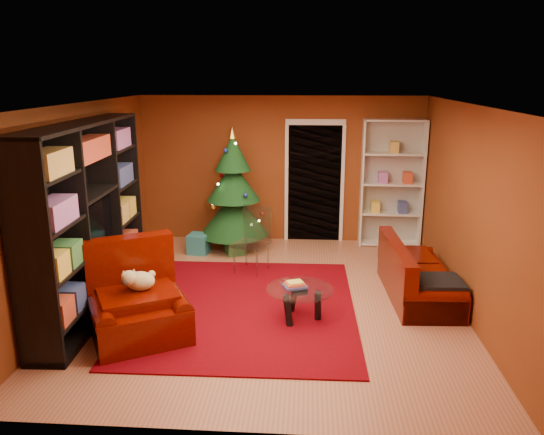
# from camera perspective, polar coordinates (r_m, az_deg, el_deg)

# --- Properties ---
(floor) EXTENTS (5.00, 5.50, 0.05)m
(floor) POSITION_cam_1_polar(r_m,az_deg,el_deg) (7.27, -0.22, -9.04)
(floor) COLOR #A56246
(floor) RESTS_ON ground
(ceiling) EXTENTS (5.00, 5.50, 0.05)m
(ceiling) POSITION_cam_1_polar(r_m,az_deg,el_deg) (6.64, -0.24, 12.31)
(ceiling) COLOR silver
(ceiling) RESTS_ON wall_back
(wall_back) EXTENTS (5.00, 0.05, 2.60)m
(wall_back) POSITION_cam_1_polar(r_m,az_deg,el_deg) (9.55, 0.99, 5.19)
(wall_back) COLOR brown
(wall_back) RESTS_ON ground
(wall_left) EXTENTS (0.05, 5.50, 2.60)m
(wall_left) POSITION_cam_1_polar(r_m,az_deg,el_deg) (7.45, -19.99, 1.40)
(wall_left) COLOR brown
(wall_left) RESTS_ON ground
(wall_right) EXTENTS (0.05, 5.50, 2.60)m
(wall_right) POSITION_cam_1_polar(r_m,az_deg,el_deg) (7.12, 20.49, 0.73)
(wall_right) COLOR brown
(wall_right) RESTS_ON ground
(doorway) EXTENTS (1.06, 0.60, 2.16)m
(doorway) POSITION_cam_1_polar(r_m,az_deg,el_deg) (9.54, 4.58, 3.60)
(doorway) COLOR black
(doorway) RESTS_ON floor
(rug) EXTENTS (2.89, 3.36, 0.02)m
(rug) POSITION_cam_1_polar(r_m,az_deg,el_deg) (7.05, -2.97, -9.58)
(rug) COLOR #68020A
(rug) RESTS_ON floor
(media_unit) EXTENTS (0.59, 3.14, 2.40)m
(media_unit) POSITION_cam_1_polar(r_m,az_deg,el_deg) (7.07, -19.17, -0.09)
(media_unit) COLOR black
(media_unit) RESTS_ON floor
(christmas_tree) EXTENTS (1.30, 1.30, 2.13)m
(christmas_tree) POSITION_cam_1_polar(r_m,az_deg,el_deg) (9.06, -4.17, 2.88)
(christmas_tree) COLOR #0D3515
(christmas_tree) RESTS_ON floor
(gift_box_teal) EXTENTS (0.38, 0.38, 0.33)m
(gift_box_teal) POSITION_cam_1_polar(r_m,az_deg,el_deg) (9.11, -7.86, -2.80)
(gift_box_teal) COLOR teal
(gift_box_teal) RESTS_ON floor
(gift_box_green) EXTENTS (0.38, 0.38, 0.29)m
(gift_box_green) POSITION_cam_1_polar(r_m,az_deg,el_deg) (9.00, -4.03, -3.07)
(gift_box_green) COLOR #275C2D
(gift_box_green) RESTS_ON floor
(gift_box_red) EXTENTS (0.27, 0.27, 0.21)m
(gift_box_red) POSITION_cam_1_polar(r_m,az_deg,el_deg) (9.71, -3.31, -1.91)
(gift_box_red) COLOR #A13620
(gift_box_red) RESTS_ON floor
(white_bookshelf) EXTENTS (1.06, 0.41, 2.28)m
(white_bookshelf) POSITION_cam_1_polar(r_m,az_deg,el_deg) (9.48, 12.75, 3.56)
(white_bookshelf) COLOR white
(white_bookshelf) RESTS_ON floor
(armchair) EXTENTS (1.55, 1.55, 0.89)m
(armchair) POSITION_cam_1_polar(r_m,az_deg,el_deg) (6.33, -14.22, -8.69)
(armchair) COLOR #460801
(armchair) RESTS_ON rug
(dog) EXTENTS (0.49, 0.45, 0.29)m
(dog) POSITION_cam_1_polar(r_m,az_deg,el_deg) (6.30, -13.98, -6.64)
(dog) COLOR beige
(dog) RESTS_ON armchair
(sofa) EXTENTS (0.89, 1.82, 0.77)m
(sofa) POSITION_cam_1_polar(r_m,az_deg,el_deg) (7.50, 15.58, -5.48)
(sofa) COLOR #460801
(sofa) RESTS_ON rug
(coffee_table) EXTENTS (1.07, 1.07, 0.51)m
(coffee_table) POSITION_cam_1_polar(r_m,az_deg,el_deg) (6.64, 3.00, -9.23)
(coffee_table) COLOR gray
(coffee_table) RESTS_ON rug
(acrylic_chair) EXTENTS (0.62, 0.65, 0.92)m
(acrylic_chair) POSITION_cam_1_polar(r_m,az_deg,el_deg) (8.07, -2.25, -2.87)
(acrylic_chair) COLOR #66605B
(acrylic_chair) RESTS_ON rug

